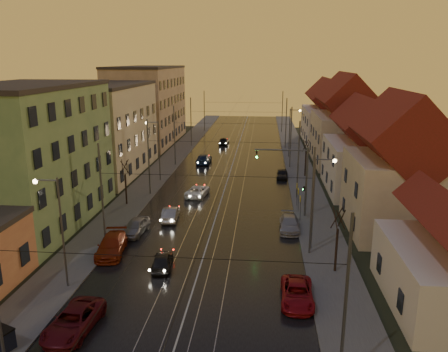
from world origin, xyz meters
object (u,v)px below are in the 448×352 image
(street_lamp_1, at_px, (317,194))
(driving_car_3, at_px, (204,159))
(parked_left_2, at_px, (112,245))
(street_lamp_3, at_px, (292,128))
(parked_left_3, at_px, (136,227))
(driving_car_0, at_px, (162,261))
(driving_car_2, at_px, (198,191))
(parked_left_1, at_px, (74,321))
(parked_right_1, at_px, (289,224))
(traffic_light_mast, at_px, (297,173))
(parked_right_0, at_px, (297,293))
(driving_car_1, at_px, (170,214))
(street_lamp_2, at_px, (157,145))
(parked_right_2, at_px, (282,174))
(driving_car_4, at_px, (224,141))
(street_lamp_0, at_px, (57,222))
(dumpster, at_px, (2,339))

(street_lamp_1, bearing_deg, driving_car_3, 113.87)
(driving_car_3, xyz_separation_m, parked_left_2, (-3.13, -32.98, 0.00))
(street_lamp_1, height_order, street_lamp_3, same)
(street_lamp_1, relative_size, parked_left_3, 1.93)
(driving_car_0, distance_m, driving_car_2, 18.41)
(driving_car_3, xyz_separation_m, parked_left_1, (-1.73, -43.53, -0.05))
(driving_car_2, bearing_deg, parked_right_1, 143.77)
(traffic_light_mast, distance_m, driving_car_2, 13.03)
(parked_right_0, bearing_deg, driving_car_1, 130.22)
(street_lamp_2, distance_m, parked_right_2, 17.18)
(driving_car_1, distance_m, parked_left_3, 4.53)
(parked_left_3, height_order, parked_right_0, parked_left_3)
(driving_car_1, relative_size, parked_right_2, 1.12)
(traffic_light_mast, xyz_separation_m, driving_car_1, (-12.41, -2.13, -3.93))
(driving_car_1, xyz_separation_m, parked_right_0, (11.49, -14.31, -0.03))
(driving_car_4, relative_size, parked_right_0, 0.93)
(parked_left_3, distance_m, parked_right_1, 14.26)
(street_lamp_1, bearing_deg, street_lamp_2, 132.32)
(street_lamp_1, relative_size, driving_car_3, 1.60)
(street_lamp_0, height_order, parked_right_2, street_lamp_0)
(street_lamp_0, relative_size, parked_right_2, 2.23)
(driving_car_2, distance_m, parked_left_3, 12.53)
(parked_right_0, xyz_separation_m, dumpster, (-16.39, -6.49, 0.07))
(traffic_light_mast, relative_size, parked_right_2, 2.00)
(parked_right_1, bearing_deg, driving_car_3, 115.31)
(driving_car_1, bearing_deg, parked_left_2, 64.22)
(driving_car_0, relative_size, driving_car_2, 0.78)
(driving_car_3, bearing_deg, driving_car_2, 95.70)
(street_lamp_0, height_order, driving_car_2, street_lamp_0)
(street_lamp_2, height_order, traffic_light_mast, street_lamp_2)
(parked_left_2, xyz_separation_m, dumpster, (-1.72, -12.63, -0.03))
(street_lamp_2, relative_size, parked_left_2, 1.59)
(street_lamp_0, relative_size, street_lamp_3, 1.00)
(driving_car_1, bearing_deg, parked_right_2, -128.82)
(driving_car_0, relative_size, dumpster, 3.01)
(driving_car_0, bearing_deg, driving_car_1, -87.76)
(traffic_light_mast, xyz_separation_m, driving_car_3, (-12.46, 22.68, -3.87))
(street_lamp_2, relative_size, parked_left_3, 1.93)
(driving_car_2, bearing_deg, dumpster, 85.00)
(parked_right_2, bearing_deg, parked_left_3, -120.80)
(driving_car_2, distance_m, parked_right_2, 13.61)
(driving_car_1, distance_m, parked_right_1, 11.76)
(traffic_light_mast, distance_m, parked_right_0, 16.94)
(driving_car_1, bearing_deg, dumpster, 72.22)
(traffic_light_mast, xyz_separation_m, parked_left_1, (-14.19, -20.85, -3.93))
(street_lamp_0, relative_size, driving_car_0, 2.22)
(street_lamp_2, height_order, driving_car_3, street_lamp_2)
(driving_car_3, relative_size, dumpster, 4.16)
(street_lamp_0, distance_m, street_lamp_1, 19.89)
(driving_car_0, distance_m, driving_car_3, 35.19)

